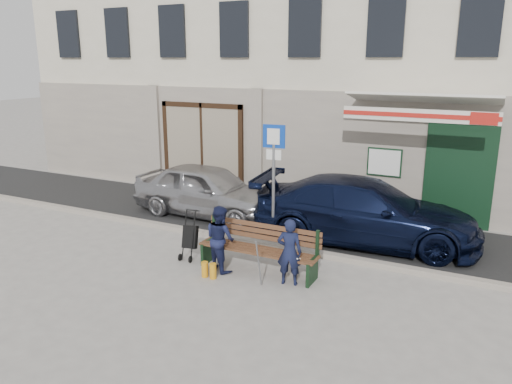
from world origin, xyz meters
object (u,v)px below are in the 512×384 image
Objects in this scene: man at (289,252)px; woman at (220,238)px; parking_sign at (274,166)px; car_navy at (365,211)px; car_silver at (207,190)px; stroller at (190,238)px; bench at (256,249)px.

woman is (-1.45, -0.01, 0.02)m from man.
parking_sign is 2.36m from man.
car_navy is 3.50m from woman.
car_silver reaches higher than man.
car_silver is 2.95m from stroller.
man is 1.23× the size of stroller.
car_silver is 3.97× the size of stroller.
car_silver is 3.56m from woman.
car_navy is 3.81× the size of woman.
car_silver is 3.22× the size of man.
bench is 0.73m from woman.
car_silver is at bearing 150.25° from parking_sign.
parking_sign is 1.12× the size of bench.
bench is at bearing 144.03° from car_navy.
car_silver reaches higher than stroller.
stroller is at bearing -18.03° from man.
car_navy reaches higher than woman.
woman is (-2.12, -2.78, -0.07)m from car_navy.
car_silver is 4.55m from man.
stroller is (-1.50, -0.03, -0.01)m from bench.
woman is at bearing -105.35° from parking_sign.
car_navy is 3.94m from stroller.
stroller is at bearing 11.25° from woman.
woman is at bearing -159.50° from bench.
parking_sign is at bearing 114.45° from car_navy.
car_silver is at bearing -52.21° from man.
bench is 0.85m from man.
car_navy is at bearing 26.05° from parking_sign.
bench is at bearing -82.35° from parking_sign.
car_silver is 3.10× the size of woman.
car_navy is at bearing 31.21° from stroller.
stroller is (-2.97, -2.57, -0.27)m from car_navy.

